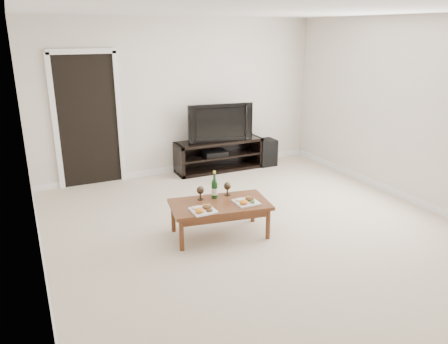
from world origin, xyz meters
The scene contains 14 objects.
floor centered at (0.00, 0.00, 0.00)m, with size 5.50×5.50×0.00m, color beige.
back_wall centered at (0.00, 2.77, 1.30)m, with size 5.00×0.04×2.60m, color beige.
ceiling centered at (0.00, 0.00, 2.62)m, with size 5.00×5.50×0.04m, color white.
doorway centered at (-1.55, 2.73, 1.02)m, with size 0.90×0.02×2.05m, color black.
media_console centered at (0.60, 2.50, 0.28)m, with size 1.56×0.45×0.55m, color black.
television centered at (0.60, 2.50, 0.88)m, with size 1.14×0.15×0.66m, color black.
av_receiver centered at (0.52, 2.48, 0.33)m, with size 0.40×0.30×0.08m, color black.
subwoofer centered at (1.51, 2.40, 0.24)m, with size 0.32×0.32×0.48m, color black.
coffee_table centered at (-0.48, 0.14, 0.21)m, with size 1.17×0.64×0.42m, color brown.
plate_left centered at (-0.76, -0.01, 0.45)m, with size 0.27×0.27×0.07m, color white.
plate_right centered at (-0.19, 0.00, 0.45)m, with size 0.27×0.27×0.07m, color white.
wine_bottle centered at (-0.47, 0.32, 0.59)m, with size 0.07×0.07×0.35m, color #0E3312.
goblet_left centered at (-0.64, 0.34, 0.51)m, with size 0.09×0.09×0.17m, color #34281C, non-canonical shape.
goblet_right centered at (-0.28, 0.34, 0.51)m, with size 0.09×0.09×0.17m, color #34281C, non-canonical shape.
Camera 1 is at (-2.52, -4.27, 2.41)m, focal length 35.00 mm.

